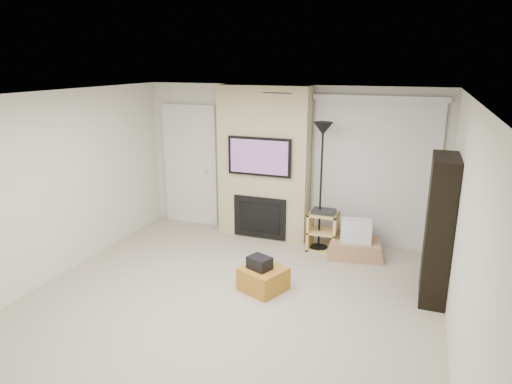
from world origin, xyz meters
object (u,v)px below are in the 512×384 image
(box_stack, at_px, (355,242))
(ottoman, at_px, (263,279))
(av_stand, at_px, (323,229))
(bookshelf, at_px, (439,229))
(floor_lamp, at_px, (322,151))

(box_stack, bearing_deg, ottoman, -122.22)
(av_stand, height_order, bookshelf, bookshelf)
(bookshelf, bearing_deg, av_stand, 148.34)
(ottoman, bearing_deg, floor_lamp, 76.46)
(floor_lamp, height_order, bookshelf, floor_lamp)
(ottoman, height_order, av_stand, av_stand)
(floor_lamp, bearing_deg, bookshelf, -30.77)
(floor_lamp, height_order, av_stand, floor_lamp)
(floor_lamp, xyz_separation_m, bookshelf, (1.67, -0.99, -0.68))
(ottoman, bearing_deg, bookshelf, 15.61)
(bookshelf, bearing_deg, ottoman, -164.39)
(box_stack, distance_m, bookshelf, 1.60)
(av_stand, bearing_deg, floor_lamp, 176.78)
(bookshelf, bearing_deg, box_stack, 139.50)
(ottoman, xyz_separation_m, av_stand, (0.44, 1.56, 0.20))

